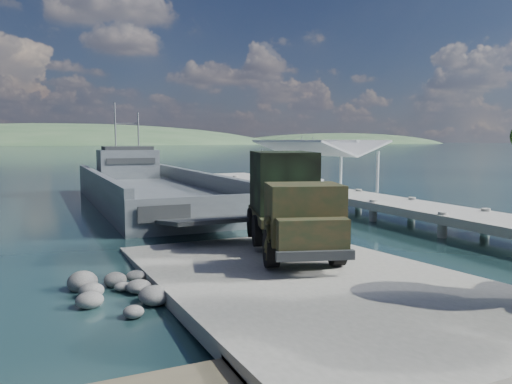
# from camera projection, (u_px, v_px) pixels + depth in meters

# --- Properties ---
(ground) EXTENTS (1400.00, 1400.00, 0.00)m
(ground) POSITION_uv_depth(u_px,v_px,m) (291.00, 281.00, 18.66)
(ground) COLOR #163136
(ground) RESTS_ON ground
(boat_ramp) EXTENTS (10.00, 18.00, 0.50)m
(boat_ramp) POSITION_uv_depth(u_px,v_px,m) (305.00, 281.00, 17.73)
(boat_ramp) COLOR gray
(boat_ramp) RESTS_ON ground
(shoreline_rocks) EXTENTS (3.20, 5.60, 0.90)m
(shoreline_rocks) POSITION_uv_depth(u_px,v_px,m) (120.00, 298.00, 16.58)
(shoreline_rocks) COLOR #555552
(shoreline_rocks) RESTS_ON ground
(distant_headlands) EXTENTS (1000.00, 240.00, 48.00)m
(distant_headlands) POSITION_uv_depth(u_px,v_px,m) (89.00, 145.00, 546.81)
(distant_headlands) COLOR #355635
(distant_headlands) RESTS_ON ground
(pier) EXTENTS (6.40, 44.00, 6.10)m
(pier) POSITION_uv_depth(u_px,v_px,m) (322.00, 185.00, 40.82)
(pier) COLOR #9A9A91
(pier) RESTS_ON ground
(landing_craft) EXTENTS (8.29, 32.21, 9.55)m
(landing_craft) POSITION_uv_depth(u_px,v_px,m) (148.00, 195.00, 40.32)
(landing_craft) COLOR #495157
(landing_craft) RESTS_ON ground
(military_truck) EXTENTS (5.29, 9.45, 4.21)m
(military_truck) POSITION_uv_depth(u_px,v_px,m) (289.00, 201.00, 21.80)
(military_truck) COLOR black
(military_truck) RESTS_ON boat_ramp
(soldier) EXTENTS (0.69, 0.68, 1.60)m
(soldier) POSITION_uv_depth(u_px,v_px,m) (269.00, 249.00, 18.20)
(soldier) COLOR #1E2E19
(soldier) RESTS_ON boat_ramp
(sailboat_near) EXTENTS (1.65, 4.79, 5.75)m
(sailboat_near) POSITION_uv_depth(u_px,v_px,m) (313.00, 184.00, 55.41)
(sailboat_near) COLOR silver
(sailboat_near) RESTS_ON ground
(sailboat_far) EXTENTS (3.01, 4.93, 5.79)m
(sailboat_far) POSITION_uv_depth(u_px,v_px,m) (302.00, 183.00, 56.80)
(sailboat_far) COLOR silver
(sailboat_far) RESTS_ON ground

